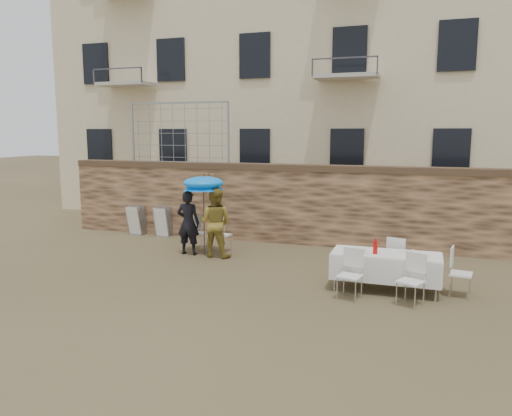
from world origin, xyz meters
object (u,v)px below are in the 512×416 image
(woman_dress, at_px, (215,223))
(table_chair_back, at_px, (398,259))
(couple_chair_left, at_px, (198,232))
(table_chair_front_left, at_px, (350,275))
(table_chair_front_right, at_px, (411,280))
(couple_chair_right, at_px, (222,234))
(man_suit, at_px, (188,223))
(banquet_table, at_px, (386,255))
(chair_stack_right, at_px, (166,220))
(umbrella, at_px, (203,185))
(soda_bottle, at_px, (375,247))
(table_chair_side, at_px, (461,272))
(chair_stack_left, at_px, (140,219))

(woman_dress, xyz_separation_m, table_chair_back, (4.51, -0.64, -0.40))
(couple_chair_left, bearing_deg, table_chair_front_left, 146.92)
(table_chair_front_right, bearing_deg, couple_chair_right, 175.87)
(man_suit, xyz_separation_m, couple_chair_right, (0.70, 0.55, -0.35))
(table_chair_front_right, bearing_deg, man_suit, -176.21)
(couple_chair_left, relative_size, table_chair_back, 1.00)
(banquet_table, relative_size, table_chair_front_right, 2.19)
(couple_chair_left, xyz_separation_m, table_chair_back, (5.26, -1.19, 0.00))
(chair_stack_right, bearing_deg, table_chair_front_left, -33.81)
(umbrella, relative_size, chair_stack_right, 2.08)
(woman_dress, height_order, couple_chair_left, woman_dress)
(umbrella, distance_m, chair_stack_right, 3.14)
(chair_stack_right, bearing_deg, couple_chair_right, -30.02)
(man_suit, height_order, couple_chair_right, man_suit)
(woman_dress, relative_size, soda_bottle, 6.77)
(table_chair_front_left, relative_size, table_chair_side, 1.00)
(umbrella, height_order, banquet_table, umbrella)
(table_chair_back, bearing_deg, man_suit, 9.53)
(table_chair_front_left, distance_m, table_chair_back, 1.74)
(table_chair_side, xyz_separation_m, chair_stack_left, (-9.10, 3.30, -0.02))
(woman_dress, bearing_deg, table_chair_side, 165.82)
(chair_stack_right, bearing_deg, table_chair_front_right, -29.63)
(man_suit, height_order, umbrella, umbrella)
(couple_chair_left, height_order, table_chair_front_left, same)
(table_chair_back, bearing_deg, chair_stack_left, -1.76)
(couple_chair_left, relative_size, banquet_table, 0.46)
(soda_bottle, bearing_deg, table_chair_front_right, -40.60)
(couple_chair_right, distance_m, chair_stack_right, 2.82)
(table_chair_front_right, relative_size, table_chair_back, 1.00)
(umbrella, height_order, table_chair_back, umbrella)
(umbrella, relative_size, table_chair_back, 1.99)
(table_chair_back, bearing_deg, couple_chair_left, 3.71)
(couple_chair_right, relative_size, soda_bottle, 3.69)
(couple_chair_left, bearing_deg, chair_stack_right, -40.52)
(table_chair_back, bearing_deg, umbrella, 7.80)
(woman_dress, xyz_separation_m, chair_stack_left, (-3.39, 1.96, -0.42))
(soda_bottle, distance_m, table_chair_front_left, 0.84)
(couple_chair_right, height_order, banquet_table, couple_chair_right)
(banquet_table, xyz_separation_m, soda_bottle, (-0.20, -0.15, 0.17))
(couple_chair_right, xyz_separation_m, table_chair_back, (4.56, -1.19, 0.00))
(couple_chair_left, relative_size, table_chair_front_left, 1.00)
(man_suit, relative_size, couple_chair_left, 1.73)
(table_chair_front_left, bearing_deg, woman_dress, 161.65)
(soda_bottle, distance_m, chair_stack_right, 7.51)
(table_chair_back, distance_m, table_chair_side, 1.39)
(man_suit, bearing_deg, chair_stack_left, -39.56)
(man_suit, height_order, chair_stack_right, man_suit)
(table_chair_front_right, relative_size, table_chair_side, 1.00)
(couple_chair_left, distance_m, chair_stack_left, 2.99)
(umbrella, bearing_deg, banquet_table, -18.30)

